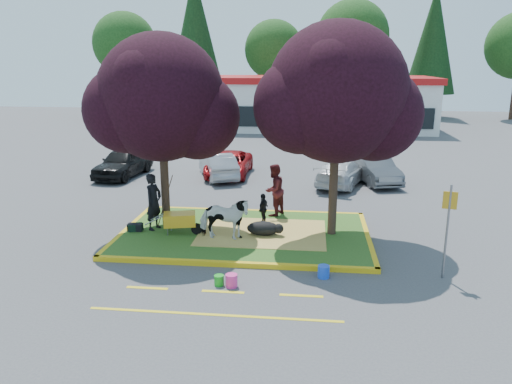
# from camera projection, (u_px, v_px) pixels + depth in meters

# --- Properties ---
(ground) EXTENTS (90.00, 90.00, 0.00)m
(ground) POSITION_uv_depth(u_px,v_px,m) (245.00, 236.00, 16.80)
(ground) COLOR #424244
(ground) RESTS_ON ground
(median_island) EXTENTS (8.00, 5.00, 0.15)m
(median_island) POSITION_uv_depth(u_px,v_px,m) (245.00, 234.00, 16.78)
(median_island) COLOR #2A551A
(median_island) RESTS_ON ground
(curb_near) EXTENTS (8.30, 0.16, 0.15)m
(curb_near) POSITION_uv_depth(u_px,v_px,m) (233.00, 264.00, 14.30)
(curb_near) COLOR gold
(curb_near) RESTS_ON ground
(curb_far) EXTENTS (8.30, 0.16, 0.15)m
(curb_far) POSITION_uv_depth(u_px,v_px,m) (253.00, 212.00, 19.26)
(curb_far) COLOR gold
(curb_far) RESTS_ON ground
(curb_left) EXTENTS (0.16, 5.30, 0.15)m
(curb_left) POSITION_uv_depth(u_px,v_px,m) (128.00, 230.00, 17.21)
(curb_left) COLOR gold
(curb_left) RESTS_ON ground
(curb_right) EXTENTS (0.16, 5.30, 0.15)m
(curb_right) POSITION_uv_depth(u_px,v_px,m) (368.00, 239.00, 16.34)
(curb_right) COLOR gold
(curb_right) RESTS_ON ground
(straw_bedding) EXTENTS (4.20, 3.00, 0.01)m
(straw_bedding) POSITION_uv_depth(u_px,v_px,m) (262.00, 233.00, 16.69)
(straw_bedding) COLOR #CBB353
(straw_bedding) RESTS_ON median_island
(tree_purple_left) EXTENTS (5.06, 4.20, 6.51)m
(tree_purple_left) POSITION_uv_depth(u_px,v_px,m) (161.00, 104.00, 16.34)
(tree_purple_left) COLOR black
(tree_purple_left) RESTS_ON median_island
(tree_purple_right) EXTENTS (5.30, 4.40, 6.82)m
(tree_purple_right) POSITION_uv_depth(u_px,v_px,m) (338.00, 99.00, 15.49)
(tree_purple_right) COLOR black
(tree_purple_right) RESTS_ON median_island
(fire_lane_stripe_a) EXTENTS (1.10, 0.12, 0.01)m
(fire_lane_stripe_a) POSITION_uv_depth(u_px,v_px,m) (147.00, 288.00, 12.97)
(fire_lane_stripe_a) COLOR yellow
(fire_lane_stripe_a) RESTS_ON ground
(fire_lane_stripe_b) EXTENTS (1.10, 0.12, 0.01)m
(fire_lane_stripe_b) POSITION_uv_depth(u_px,v_px,m) (223.00, 292.00, 12.76)
(fire_lane_stripe_b) COLOR yellow
(fire_lane_stripe_b) RESTS_ON ground
(fire_lane_stripe_c) EXTENTS (1.10, 0.12, 0.01)m
(fire_lane_stripe_c) POSITION_uv_depth(u_px,v_px,m) (301.00, 296.00, 12.55)
(fire_lane_stripe_c) COLOR yellow
(fire_lane_stripe_c) RESTS_ON ground
(fire_lane_long) EXTENTS (6.00, 0.10, 0.01)m
(fire_lane_long) POSITION_uv_depth(u_px,v_px,m) (214.00, 315.00, 11.61)
(fire_lane_long) COLOR yellow
(fire_lane_long) RESTS_ON ground
(retail_building) EXTENTS (20.40, 8.40, 4.40)m
(retail_building) POSITION_uv_depth(u_px,v_px,m) (310.00, 102.00, 42.89)
(retail_building) COLOR silver
(retail_building) RESTS_ON ground
(treeline) EXTENTS (46.58, 7.80, 14.63)m
(treeline) POSITION_uv_depth(u_px,v_px,m) (305.00, 40.00, 50.82)
(treeline) COLOR black
(treeline) RESTS_ON ground
(cow) EXTENTS (1.68, 0.80, 1.40)m
(cow) POSITION_uv_depth(u_px,v_px,m) (224.00, 219.00, 15.88)
(cow) COLOR white
(cow) RESTS_ON median_island
(calf) EXTENTS (1.11, 0.68, 0.46)m
(calf) POSITION_uv_depth(u_px,v_px,m) (263.00, 228.00, 16.41)
(calf) COLOR black
(calf) RESTS_ON median_island
(handler) EXTENTS (0.67, 0.82, 1.93)m
(handler) POSITION_uv_depth(u_px,v_px,m) (154.00, 202.00, 16.83)
(handler) COLOR black
(handler) RESTS_ON median_island
(visitor_a) EXTENTS (1.09, 1.17, 1.93)m
(visitor_a) POSITION_uv_depth(u_px,v_px,m) (274.00, 190.00, 18.37)
(visitor_a) COLOR #4E161A
(visitor_a) RESTS_ON median_island
(visitor_b) EXTENTS (0.47, 0.70, 1.10)m
(visitor_b) POSITION_uv_depth(u_px,v_px,m) (263.00, 209.00, 17.49)
(visitor_b) COLOR black
(visitor_b) RESTS_ON median_island
(wheelbarrow) EXTENTS (1.86, 0.85, 0.70)m
(wheelbarrow) POSITION_uv_depth(u_px,v_px,m) (180.00, 220.00, 16.50)
(wheelbarrow) COLOR black
(wheelbarrow) RESTS_ON median_island
(gear_bag_dark) EXTENTS (0.50, 0.28, 0.25)m
(gear_bag_dark) POSITION_uv_depth(u_px,v_px,m) (135.00, 227.00, 16.86)
(gear_bag_dark) COLOR black
(gear_bag_dark) RESTS_ON median_island
(gear_bag_green) EXTENTS (0.53, 0.42, 0.25)m
(gear_bag_green) POSITION_uv_depth(u_px,v_px,m) (135.00, 227.00, 16.86)
(gear_bag_green) COLOR black
(gear_bag_green) RESTS_ON median_island
(sign_post) EXTENTS (0.36, 0.10, 2.62)m
(sign_post) POSITION_uv_depth(u_px,v_px,m) (448.00, 221.00, 13.17)
(sign_post) COLOR slate
(sign_post) RESTS_ON ground
(bucket_green) EXTENTS (0.34, 0.34, 0.28)m
(bucket_green) POSITION_uv_depth(u_px,v_px,m) (219.00, 280.00, 13.10)
(bucket_green) COLOR green
(bucket_green) RESTS_ON ground
(bucket_pink) EXTENTS (0.35, 0.35, 0.34)m
(bucket_pink) POSITION_uv_depth(u_px,v_px,m) (232.00, 281.00, 13.02)
(bucket_pink) COLOR #EA348F
(bucket_pink) RESTS_ON ground
(bucket_blue) EXTENTS (0.33, 0.33, 0.34)m
(bucket_blue) POSITION_uv_depth(u_px,v_px,m) (324.00, 272.00, 13.56)
(bucket_blue) COLOR blue
(bucket_blue) RESTS_ON ground
(car_black) EXTENTS (2.19, 4.43, 1.45)m
(car_black) POSITION_uv_depth(u_px,v_px,m) (123.00, 162.00, 25.29)
(car_black) COLOR black
(car_black) RESTS_ON ground
(car_silver) EXTENTS (2.71, 4.08, 1.27)m
(car_silver) POSITION_uv_depth(u_px,v_px,m) (218.00, 166.00, 24.94)
(car_silver) COLOR #919399
(car_silver) RESTS_ON ground
(car_red) EXTENTS (2.05, 4.38, 1.21)m
(car_red) POSITION_uv_depth(u_px,v_px,m) (229.00, 164.00, 25.47)
(car_red) COLOR #A30D10
(car_red) RESTS_ON ground
(car_white) EXTENTS (2.97, 4.57, 1.23)m
(car_white) POSITION_uv_depth(u_px,v_px,m) (342.00, 172.00, 23.55)
(car_white) COLOR silver
(car_white) RESTS_ON ground
(car_grey) EXTENTS (2.40, 4.27, 1.33)m
(car_grey) POSITION_uv_depth(u_px,v_px,m) (374.00, 169.00, 24.07)
(car_grey) COLOR #525559
(car_grey) RESTS_ON ground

